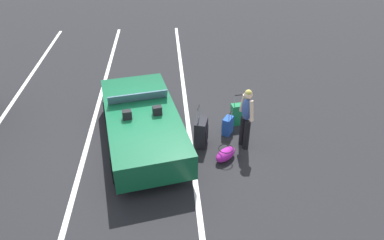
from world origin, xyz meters
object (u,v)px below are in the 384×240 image
(suitcase_medium_bright, at_px, (238,114))
(duffel_bag, at_px, (226,154))
(convertible_car, at_px, (141,119))
(suitcase_large_black, at_px, (201,133))
(suitcase_small_carryon, at_px, (228,126))
(traveler_person, at_px, (246,116))

(suitcase_medium_bright, relative_size, duffel_bag, 1.34)
(convertible_car, xyz_separation_m, suitcase_medium_bright, (0.48, -2.66, -0.28))
(suitcase_large_black, distance_m, suitcase_medium_bright, 1.44)
(duffel_bag, bearing_deg, suitcase_large_black, 39.46)
(suitcase_medium_bright, bearing_deg, suitcase_large_black, -58.78)
(suitcase_small_carryon, bearing_deg, duffel_bag, 110.18)
(suitcase_medium_bright, xyz_separation_m, suitcase_small_carryon, (-0.45, 0.37, -0.06))
(convertible_car, distance_m, suitcase_medium_bright, 2.72)
(suitcase_small_carryon, bearing_deg, suitcase_medium_bright, -97.22)
(suitcase_small_carryon, distance_m, duffel_bag, 1.12)
(convertible_car, relative_size, suitcase_small_carryon, 6.25)
(convertible_car, xyz_separation_m, suitcase_small_carryon, (0.02, -2.29, -0.34))
(suitcase_medium_bright, relative_size, suitcase_small_carryon, 1.29)
(suitcase_large_black, bearing_deg, suitcase_medium_bright, 53.95)
(suitcase_medium_bright, height_order, traveler_person, traveler_person)
(convertible_car, distance_m, suitcase_small_carryon, 2.32)
(convertible_car, bearing_deg, suitcase_large_black, -115.91)
(convertible_car, xyz_separation_m, suitcase_large_black, (-0.41, -1.53, -0.22))
(suitcase_medium_bright, xyz_separation_m, duffel_bag, (-1.54, 0.59, -0.15))
(suitcase_large_black, relative_size, suitcase_medium_bright, 1.25)
(suitcase_large_black, bearing_deg, suitcase_small_carryon, 45.48)
(suitcase_large_black, xyz_separation_m, duffel_bag, (-0.65, -0.54, -0.21))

